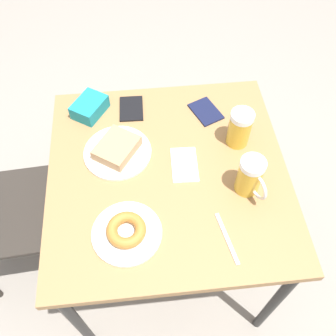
% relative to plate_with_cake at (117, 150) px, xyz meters
% --- Properties ---
extents(ground_plane, '(8.00, 8.00, 0.00)m').
position_rel_plate_with_cake_xyz_m(ground_plane, '(-0.09, -0.17, -0.76)').
color(ground_plane, gray).
extents(table, '(0.81, 0.81, 0.74)m').
position_rel_plate_with_cake_xyz_m(table, '(-0.09, -0.17, -0.09)').
color(table, '#997044').
rests_on(table, ground_plane).
extents(plate_with_cake, '(0.24, 0.24, 0.05)m').
position_rel_plate_with_cake_xyz_m(plate_with_cake, '(0.00, 0.00, 0.00)').
color(plate_with_cake, white).
rests_on(plate_with_cake, table).
extents(plate_with_donut, '(0.21, 0.21, 0.04)m').
position_rel_plate_with_cake_xyz_m(plate_with_donut, '(-0.31, -0.02, -0.00)').
color(plate_with_donut, white).
rests_on(plate_with_donut, table).
extents(beer_mug_left, '(0.13, 0.08, 0.14)m').
position_rel_plate_with_cake_xyz_m(beer_mug_left, '(0.01, -0.43, 0.05)').
color(beer_mug_left, gold).
rests_on(beer_mug_left, table).
extents(beer_mug_center, '(0.13, 0.08, 0.14)m').
position_rel_plate_with_cake_xyz_m(beer_mug_center, '(-0.19, -0.42, 0.05)').
color(beer_mug_center, gold).
rests_on(beer_mug_center, table).
extents(napkin_folded, '(0.15, 0.09, 0.00)m').
position_rel_plate_with_cake_xyz_m(napkin_folded, '(-0.07, -0.23, -0.02)').
color(napkin_folded, white).
rests_on(napkin_folded, table).
extents(fork, '(0.17, 0.04, 0.00)m').
position_rel_plate_with_cake_xyz_m(fork, '(-0.36, -0.32, -0.02)').
color(fork, silver).
rests_on(fork, table).
extents(passport_near_edge, '(0.13, 0.09, 0.01)m').
position_rel_plate_with_cake_xyz_m(passport_near_edge, '(0.21, -0.06, -0.02)').
color(passport_near_edge, black).
rests_on(passport_near_edge, table).
extents(passport_far_edge, '(0.15, 0.13, 0.01)m').
position_rel_plate_with_cake_xyz_m(passport_far_edge, '(0.16, -0.34, -0.02)').
color(passport_far_edge, '#141938').
rests_on(passport_far_edge, table).
extents(blue_pouch, '(0.16, 0.15, 0.05)m').
position_rel_plate_with_cake_xyz_m(blue_pouch, '(0.21, 0.10, 0.01)').
color(blue_pouch, teal).
rests_on(blue_pouch, table).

